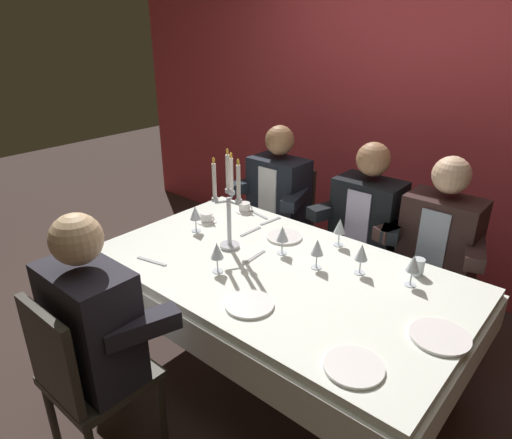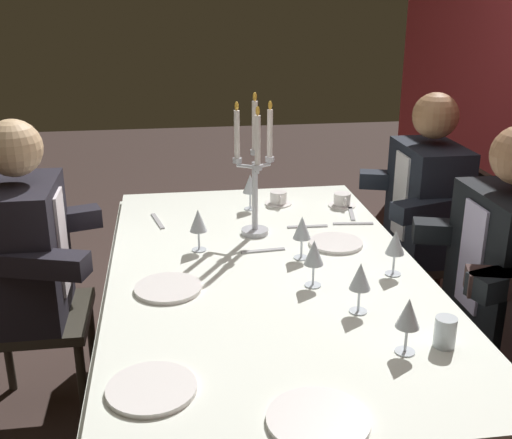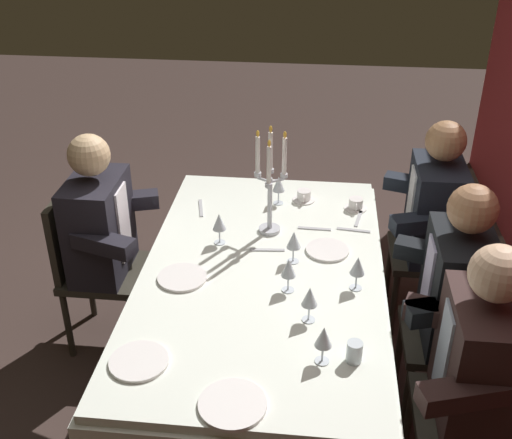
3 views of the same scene
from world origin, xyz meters
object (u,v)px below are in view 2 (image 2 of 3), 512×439
at_px(dinner_plate_1, 168,288).
at_px(wine_glass_3, 408,314).
at_px(candelabra, 255,174).
at_px(dinner_plate_2, 152,389).
at_px(dinner_plate_0, 318,420).
at_px(seated_diner_0, 428,199).
at_px(coffee_cup_1, 278,199).
at_px(wine_glass_0, 302,229).
at_px(wine_glass_6, 314,254).
at_px(coffee_cup_0, 342,201).
at_px(wine_glass_2, 198,222).
at_px(dining_table, 267,300).
at_px(wine_glass_5, 395,244).
at_px(seated_diner_2, 507,261).
at_px(seated_diner_1, 26,250).
at_px(dinner_plate_3, 336,243).
at_px(water_tumbler_0, 445,332).
at_px(wine_glass_4, 250,185).
at_px(wine_glass_1, 360,278).

distance_m(dinner_plate_1, wine_glass_3, 0.80).
height_order(candelabra, dinner_plate_2, candelabra).
relative_size(dinner_plate_0, seated_diner_0, 0.19).
bearing_deg(coffee_cup_1, candelabra, -24.32).
xyz_separation_m(wine_glass_0, wine_glass_6, (0.23, -0.01, -0.00)).
relative_size(wine_glass_3, coffee_cup_0, 1.24).
xyz_separation_m(candelabra, wine_glass_2, (0.14, -0.23, -0.14)).
distance_m(dining_table, wine_glass_5, 0.50).
height_order(dinner_plate_0, seated_diner_0, seated_diner_0).
height_order(wine_glass_3, seated_diner_2, seated_diner_2).
bearing_deg(wine_glass_3, dinner_plate_2, -83.25).
bearing_deg(seated_diner_2, candelabra, -114.01).
distance_m(dining_table, wine_glass_6, 0.31).
distance_m(wine_glass_3, seated_diner_1, 1.49).
height_order(dinner_plate_2, wine_glass_2, wine_glass_2).
xyz_separation_m(dinner_plate_2, seated_diner_2, (-0.63, 1.28, -0.01)).
distance_m(wine_glass_0, wine_glass_5, 0.34).
relative_size(dinner_plate_3, coffee_cup_0, 1.59).
bearing_deg(water_tumbler_0, wine_glass_6, -146.99).
bearing_deg(seated_diner_0, seated_diner_1, -78.28).
xyz_separation_m(wine_glass_0, coffee_cup_1, (-0.62, 0.02, -0.09)).
bearing_deg(candelabra, dinner_plate_3, 61.45).
distance_m(dinner_plate_0, wine_glass_4, 1.50).
bearing_deg(wine_glass_0, wine_glass_5, 57.39).
distance_m(wine_glass_2, seated_diner_0, 1.22).
bearing_deg(seated_diner_1, dinner_plate_1, 51.38).
relative_size(wine_glass_6, coffee_cup_1, 1.24).
relative_size(wine_glass_4, seated_diner_1, 0.13).
relative_size(dining_table, water_tumbler_0, 22.05).
height_order(candelabra, wine_glass_2, candelabra).
bearing_deg(wine_glass_3, wine_glass_1, -166.16).
bearing_deg(seated_diner_1, dinner_plate_0, 36.81).
relative_size(dinner_plate_1, coffee_cup_0, 1.69).
bearing_deg(wine_glass_2, dinner_plate_1, -20.54).
bearing_deg(wine_glass_2, dinner_plate_2, -10.89).
height_order(dinner_plate_2, wine_glass_6, wine_glass_6).
height_order(wine_glass_2, wine_glass_3, same).
bearing_deg(wine_glass_2, candelabra, 120.74).
relative_size(dinner_plate_1, seated_diner_2, 0.18).
distance_m(wine_glass_2, coffee_cup_0, 0.80).
bearing_deg(wine_glass_3, water_tumbler_0, 97.22).
xyz_separation_m(dinner_plate_3, wine_glass_1, (0.54, -0.07, 0.11)).
bearing_deg(wine_glass_0, dinner_plate_1, -68.37).
distance_m(dinner_plate_2, water_tumbler_0, 0.81).
distance_m(dinner_plate_0, wine_glass_0, 0.95).
relative_size(dinner_plate_3, seated_diner_2, 0.17).
xyz_separation_m(candelabra, dinner_plate_2, (1.02, -0.40, -0.25)).
bearing_deg(seated_diner_2, wine_glass_2, -102.77).
bearing_deg(wine_glass_5, candelabra, -136.91).
relative_size(wine_glass_6, seated_diner_2, 0.13).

